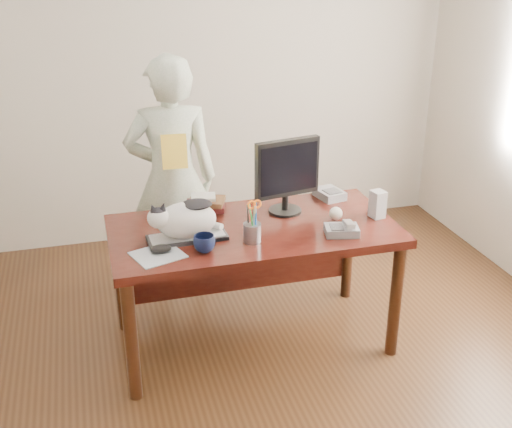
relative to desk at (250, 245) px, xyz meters
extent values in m
plane|color=black|center=(0.00, -0.68, -0.60)|extent=(4.50, 4.50, 0.00)
plane|color=beige|center=(0.00, 1.57, 0.75)|extent=(4.00, 0.00, 4.00)
cube|color=black|center=(0.00, -0.08, 0.12)|extent=(1.60, 0.80, 0.05)
cylinder|color=black|center=(-0.74, -0.42, -0.25)|extent=(0.07, 0.07, 0.70)
cylinder|color=black|center=(0.74, -0.42, -0.25)|extent=(0.07, 0.07, 0.70)
cylinder|color=black|center=(-0.74, 0.26, -0.25)|extent=(0.07, 0.07, 0.70)
cylinder|color=black|center=(0.74, 0.26, -0.25)|extent=(0.07, 0.07, 0.70)
cube|color=black|center=(0.00, 0.28, -0.20)|extent=(1.45, 0.03, 0.50)
cube|color=black|center=(-0.39, -0.14, 0.16)|extent=(0.43, 0.18, 0.02)
cube|color=#AFAFB5|center=(-0.39, -0.14, 0.17)|extent=(0.40, 0.15, 0.00)
ellipsoid|color=silver|center=(-0.39, -0.14, 0.26)|extent=(0.33, 0.21, 0.20)
ellipsoid|color=silver|center=(-0.53, -0.16, 0.30)|extent=(0.12, 0.12, 0.11)
ellipsoid|color=black|center=(-0.53, -0.16, 0.34)|extent=(0.08, 0.08, 0.04)
cone|color=black|center=(-0.56, -0.17, 0.36)|extent=(0.06, 0.05, 0.07)
cone|color=black|center=(-0.51, -0.17, 0.36)|extent=(0.06, 0.05, 0.07)
ellipsoid|color=black|center=(-0.33, -0.13, 0.34)|extent=(0.18, 0.14, 0.04)
cylinder|color=silver|center=(-0.23, -0.08, 0.19)|extent=(0.10, 0.13, 0.05)
cylinder|color=black|center=(0.24, 0.08, 0.16)|extent=(0.23, 0.23, 0.02)
cylinder|color=black|center=(0.24, 0.08, 0.21)|extent=(0.05, 0.05, 0.09)
cube|color=black|center=(0.24, 0.06, 0.43)|extent=(0.40, 0.12, 0.33)
cube|color=black|center=(0.24, 0.04, 0.43)|extent=(0.36, 0.07, 0.28)
cylinder|color=gray|center=(-0.06, -0.26, 0.20)|extent=(0.11, 0.11, 0.10)
cylinder|color=black|center=(-0.08, -0.25, 0.29)|extent=(0.03, 0.04, 0.16)
cylinder|color=#0B47A4|center=(-0.04, -0.27, 0.29)|extent=(0.02, 0.04, 0.16)
cylinder|color=#AE2618|center=(-0.06, -0.24, 0.29)|extent=(0.01, 0.04, 0.16)
cylinder|color=#197E28|center=(-0.06, -0.27, 0.29)|extent=(0.03, 0.03, 0.16)
cylinder|color=#B0B1B5|center=(-0.05, -0.26, 0.30)|extent=(0.02, 0.02, 0.12)
cylinder|color=#B0B1B5|center=(-0.04, -0.26, 0.30)|extent=(0.02, 0.03, 0.12)
torus|color=#E15E0B|center=(-0.06, -0.26, 0.36)|extent=(0.05, 0.03, 0.05)
torus|color=#E15E0B|center=(-0.03, -0.26, 0.36)|extent=(0.05, 0.03, 0.05)
cube|color=#A6ABB1|center=(-0.56, -0.28, 0.15)|extent=(0.30, 0.28, 0.01)
ellipsoid|color=black|center=(-0.54, -0.26, 0.17)|extent=(0.13, 0.10, 0.04)
imported|color=black|center=(-0.32, -0.30, 0.19)|extent=(0.16, 0.16, 0.09)
cube|color=slate|center=(0.44, -0.30, 0.17)|extent=(0.20, 0.17, 0.05)
cube|color=#454548|center=(0.41, -0.30, 0.20)|extent=(0.09, 0.10, 0.01)
cube|color=#B0B1B5|center=(0.48, -0.30, 0.20)|extent=(0.08, 0.16, 0.05)
cube|color=#99999B|center=(0.72, -0.14, 0.23)|extent=(0.08, 0.09, 0.16)
sphere|color=white|center=(0.48, -0.11, 0.19)|extent=(0.08, 0.08, 0.08)
cube|color=#461213|center=(-0.21, 0.25, 0.17)|extent=(0.26, 0.21, 0.04)
cube|color=#51321B|center=(-0.20, 0.24, 0.20)|extent=(0.25, 0.22, 0.03)
cube|color=white|center=(-0.22, 0.25, 0.22)|extent=(0.16, 0.14, 0.02)
cube|color=slate|center=(0.57, 0.22, 0.17)|extent=(0.17, 0.21, 0.05)
cube|color=#454548|center=(0.58, 0.19, 0.20)|extent=(0.11, 0.11, 0.01)
imported|color=white|center=(-0.35, 0.64, 0.21)|extent=(0.62, 0.43, 1.61)
cube|color=yellow|center=(-0.35, 0.47, 0.45)|extent=(0.16, 0.10, 0.21)
camera|label=1|loc=(-0.86, -3.23, 1.64)|focal=45.00mm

